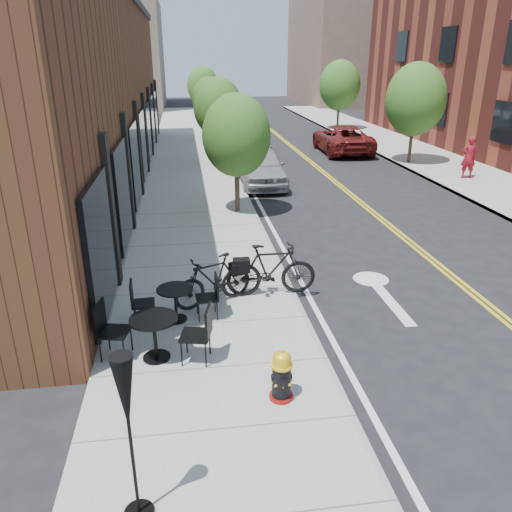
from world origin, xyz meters
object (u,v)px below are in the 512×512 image
bistro_set_b (155,332)px  bistro_set_c (175,299)px  bicycle_left (213,280)px  parked_car_b (255,142)px  parked_car_far (342,139)px  pedestrian (469,157)px  parked_car_c (242,127)px  patio_umbrella (126,405)px  fire_hydrant (282,376)px  parked_car_a (261,167)px  bicycle_right (271,270)px

bistro_set_b → bistro_set_c: bearing=88.2°
bicycle_left → parked_car_b: 17.65m
parked_car_far → pedestrian: 7.86m
parked_car_c → patio_umbrella: bearing=-94.0°
fire_hydrant → patio_umbrella: 2.92m
bistro_set_c → pedestrian: (12.17, 10.69, 0.43)m
bicycle_left → parked_car_c: bearing=147.3°
bicycle_left → bistro_set_c: size_ratio=1.07×
parked_car_c → parked_car_far: size_ratio=0.98×
fire_hydrant → parked_car_far: size_ratio=0.16×
bicycle_left → parked_car_c: parked_car_c is taller
bistro_set_b → parked_car_c: bearing=92.8°
bistro_set_c → parked_car_a: 11.72m
fire_hydrant → patio_umbrella: bearing=-136.9°
bistro_set_b → parked_car_far: (9.24, 19.14, 0.10)m
bistro_set_b → patio_umbrella: 3.34m
parked_car_a → bistro_set_b: bearing=-105.6°
parked_car_b → parked_car_c: 5.47m
bicycle_left → pedestrian: pedestrian is taller
bistro_set_b → patio_umbrella: (-0.07, -3.18, 1.00)m
bicycle_left → bistro_set_c: bearing=-76.4°
bicycle_left → bistro_set_c: (-0.77, -0.61, -0.09)m
bicycle_right → pedestrian: bearing=-45.5°
parked_car_a → parked_car_c: bearing=88.1°
bicycle_right → parked_car_b: (2.08, 17.08, -0.04)m
bistro_set_b → bistro_set_c: size_ratio=1.17×
bistro_set_c → parked_car_a: bearing=70.1°
patio_umbrella → pedestrian: patio_umbrella is taller
patio_umbrella → pedestrian: size_ratio=1.21×
fire_hydrant → bicycle_left: bearing=104.8°
fire_hydrant → pedestrian: pedestrian is taller
parked_car_b → parked_car_c: bearing=95.3°
patio_umbrella → pedestrian: bearing=50.4°
bistro_set_c → fire_hydrant: bearing=-62.3°
parked_car_c → parked_car_far: (4.88, -5.57, -0.02)m
bicycle_right → bistro_set_c: size_ratio=1.17×
bicycle_right → parked_car_a: parked_car_a is taller
bicycle_left → parked_car_b: (3.35, 17.33, 0.01)m
bicycle_right → parked_car_c: bearing=-4.6°
bistro_set_c → parked_car_c: 23.75m
parked_car_far → pedestrian: pedestrian is taller
patio_umbrella → parked_car_b: size_ratio=0.53×
bicycle_left → parked_car_far: size_ratio=0.34×
bistro_set_b → bistro_set_c: (0.34, 1.30, -0.06)m
bicycle_left → parked_car_far: parked_car_far is taller
bicycle_left → parked_car_far: bearing=130.1°
bicycle_left → parked_car_a: 10.93m
fire_hydrant → parked_car_far: (7.31, 20.51, 0.22)m
bicycle_right → bistro_set_c: 2.22m
patio_umbrella → parked_car_b: bearing=78.6°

